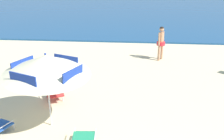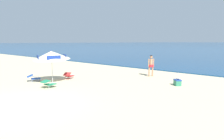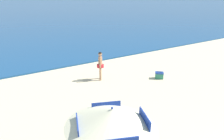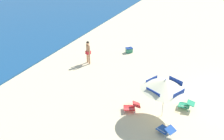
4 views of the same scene
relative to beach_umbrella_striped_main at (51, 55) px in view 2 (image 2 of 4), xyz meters
name	(u,v)px [view 2 (image 2 of 4)]	position (x,y,z in m)	size (l,w,h in m)	color
ground_plane	(22,105)	(3.38, -3.60, -1.88)	(800.00, 800.00, 0.00)	beige
beach_umbrella_striped_main	(51,55)	(0.00, 0.00, 0.00)	(3.32, 3.33, 2.25)	silver
lounge_chair_under_umbrella	(34,78)	(-1.37, -0.63, -1.60)	(0.81, 1.01, 0.51)	#1E4799
lounge_chair_beside_umbrella	(49,83)	(1.17, -0.99, -1.60)	(0.62, 0.89, 0.49)	#1E7F56
lounge_chair_facing_sea	(69,75)	(-0.35, 1.59, -1.60)	(0.87, 1.02, 0.51)	red
person_standing_near_shore	(151,64)	(3.64, 6.69, -0.89)	(0.42, 0.44, 1.70)	tan
cooler_box	(177,82)	(6.71, 4.84, -1.67)	(0.60, 0.59, 0.43)	#2D7F5B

